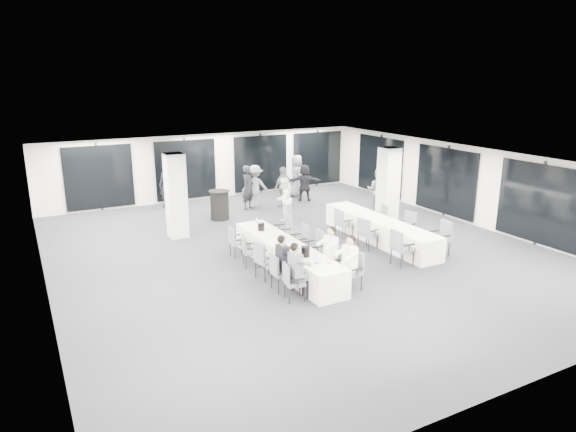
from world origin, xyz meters
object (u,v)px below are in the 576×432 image
object	(u,v)px
chair_main_right_far	(285,229)
chair_main_right_second	(334,260)
chair_main_right_mid	(316,246)
chair_side_right_mid	(407,225)
chair_side_right_far	(381,216)
standing_guest_d	(284,184)
standing_guest_g	(167,183)
standing_guest_e	(297,173)
chair_main_left_near	(291,279)
standing_guest_f	(305,180)
standing_guest_a	(248,185)
chair_main_right_fourth	(301,239)
chair_main_left_far	(236,240)
ice_bucket_near	(305,252)
chair_side_left_far	(342,221)
banquet_table_side	(379,230)
chair_main_left_second	(279,270)
chair_main_left_fourth	(249,249)
chair_main_left_mid	(264,258)
chair_main_right_near	(353,268)
chair_side_left_mid	(366,232)
chair_side_left_near	(400,245)
ice_bucket_far	(261,227)
standing_guest_c	(255,184)
chair_side_right_near	(442,236)
standing_guest_b	(284,196)
cocktail_table	(220,205)
banquet_table_main	(286,257)
standing_guest_h	(377,187)

from	to	relation	value
chair_main_right_far	chair_main_right_second	bearing A→B (deg)	-171.29
chair_main_right_mid	chair_main_right_far	world-z (taller)	chair_main_right_mid
chair_side_right_mid	chair_side_right_far	bearing A→B (deg)	-10.47
standing_guest_d	standing_guest_g	xyz separation A→B (m)	(-4.18, 2.18, 0.08)
chair_main_right_mid	standing_guest_e	size ratio (longest dim) A/B	0.50
chair_main_left_near	standing_guest_f	size ratio (longest dim) A/B	0.52
standing_guest_a	chair_main_right_second	bearing A→B (deg)	-130.52
chair_main_right_fourth	chair_side_right_far	size ratio (longest dim) A/B	1.13
chair_main_left_far	ice_bucket_near	size ratio (longest dim) A/B	3.42
chair_side_left_far	chair_side_right_mid	distance (m)	2.11
chair_side_right_far	banquet_table_side	bearing A→B (deg)	152.01
chair_main_left_second	chair_side_right_mid	world-z (taller)	chair_side_right_mid
chair_main_left_fourth	standing_guest_a	distance (m)	6.45
chair_main_left_mid	chair_main_right_near	distance (m)	2.36
chair_main_right_far	chair_side_left_mid	xyz separation A→B (m)	(2.15, -1.33, -0.02)
chair_main_right_near	chair_main_left_mid	bearing A→B (deg)	38.48
chair_main_right_second	chair_main_right_mid	size ratio (longest dim) A/B	0.85
chair_main_left_near	chair_side_left_near	xyz separation A→B (m)	(3.81, 0.59, 0.07)
chair_side_left_far	ice_bucket_far	size ratio (longest dim) A/B	4.22
chair_main_left_near	standing_guest_c	size ratio (longest dim) A/B	0.47
chair_side_right_near	standing_guest_e	xyz separation A→B (m)	(-0.12, 8.73, 0.45)
chair_main_left_far	chair_main_right_near	size ratio (longest dim) A/B	0.91
standing_guest_a	standing_guest_b	bearing A→B (deg)	-110.00
chair_main_right_fourth	chair_side_left_near	distance (m)	2.86
cocktail_table	chair_main_right_near	distance (m)	7.71
chair_main_left_mid	cocktail_table	bearing A→B (deg)	161.23
chair_main_left_near	chair_main_left_far	size ratio (longest dim) A/B	1.04
chair_main_left_fourth	standing_guest_d	bearing A→B (deg)	157.55
chair_side_left_far	standing_guest_d	bearing A→B (deg)	176.12
chair_main_right_mid	chair_main_right_fourth	distance (m)	0.84
chair_side_left_near	ice_bucket_far	size ratio (longest dim) A/B	4.56
cocktail_table	chair_side_right_far	bearing A→B (deg)	-41.46
standing_guest_e	cocktail_table	bearing A→B (deg)	122.07
chair_side_right_near	standing_guest_a	world-z (taller)	standing_guest_a
chair_main_right_far	chair_side_right_far	xyz separation A→B (m)	(3.81, 0.08, -0.08)
standing_guest_b	chair_main_left_near	bearing A→B (deg)	33.39
chair_main_left_near	chair_side_right_mid	world-z (taller)	chair_side_right_mid
chair_main_left_near	standing_guest_g	size ratio (longest dim) A/B	0.45
chair_main_right_second	chair_side_right_far	xyz separation A→B (m)	(3.82, 2.90, -0.00)
chair_side_left_mid	chair_side_right_near	distance (m)	2.23
standing_guest_c	standing_guest_f	bearing A→B (deg)	-147.78
cocktail_table	chair_main_right_mid	distance (m)	5.91
banquet_table_main	standing_guest_h	size ratio (longest dim) A/B	2.63
chair_main_left_mid	standing_guest_f	distance (m)	8.85
chair_side_right_near	chair_main_right_second	bearing A→B (deg)	96.95
chair_side_right_mid	standing_guest_d	size ratio (longest dim) A/B	0.51
chair_side_left_near	chair_main_left_second	bearing A→B (deg)	-90.12
chair_side_left_mid	standing_guest_g	distance (m)	8.95
cocktail_table	standing_guest_f	xyz separation A→B (m)	(4.25, 1.06, 0.34)
chair_main_left_near	chair_side_right_near	distance (m)	5.54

